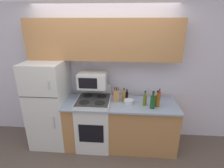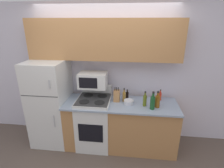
% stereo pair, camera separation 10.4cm
% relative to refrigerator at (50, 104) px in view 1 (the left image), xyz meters
% --- Properties ---
extents(ground_plane, '(12.00, 12.00, 0.00)m').
position_rel_refrigerator_xyz_m(ground_plane, '(0.98, -0.35, -0.79)').
color(ground_plane, brown).
extents(wall_back, '(8.00, 0.05, 2.55)m').
position_rel_refrigerator_xyz_m(wall_back, '(0.98, 0.39, 0.48)').
color(wall_back, silver).
rests_on(wall_back, ground_plane).
extents(lower_cabinets, '(1.96, 0.68, 0.88)m').
position_rel_refrigerator_xyz_m(lower_cabinets, '(1.30, -0.03, -0.35)').
color(lower_cabinets, '#B27A47').
rests_on(lower_cabinets, ground_plane).
extents(refrigerator, '(0.65, 0.73, 1.58)m').
position_rel_refrigerator_xyz_m(refrigerator, '(0.00, 0.00, 0.00)').
color(refrigerator, silver).
rests_on(refrigerator, ground_plane).
extents(upper_cabinets, '(2.61, 0.31, 0.68)m').
position_rel_refrigerator_xyz_m(upper_cabinets, '(0.98, 0.21, 1.13)').
color(upper_cabinets, '#B27A47').
rests_on(upper_cabinets, refrigerator).
extents(stove, '(0.58, 0.66, 1.09)m').
position_rel_refrigerator_xyz_m(stove, '(0.83, -0.04, -0.31)').
color(stove, silver).
rests_on(stove, ground_plane).
extents(microwave, '(0.49, 0.33, 0.27)m').
position_rel_refrigerator_xyz_m(microwave, '(0.79, 0.10, 0.44)').
color(microwave, silver).
rests_on(microwave, stove).
extents(knife_block, '(0.11, 0.10, 0.27)m').
position_rel_refrigerator_xyz_m(knife_block, '(1.23, 0.01, 0.20)').
color(knife_block, '#B27A47').
rests_on(knife_block, lower_cabinets).
extents(bowl, '(0.17, 0.17, 0.07)m').
position_rel_refrigerator_xyz_m(bowl, '(1.44, -0.07, 0.13)').
color(bowl, silver).
rests_on(bowl, lower_cabinets).
extents(bottle_whiskey, '(0.08, 0.08, 0.28)m').
position_rel_refrigerator_xyz_m(bottle_whiskey, '(1.91, -0.13, 0.20)').
color(bottle_whiskey, brown).
rests_on(bottle_whiskey, lower_cabinets).
extents(bottle_olive_oil, '(0.06, 0.06, 0.26)m').
position_rel_refrigerator_xyz_m(bottle_olive_oil, '(1.71, -0.11, 0.19)').
color(bottle_olive_oil, '#5B6619').
rests_on(bottle_olive_oil, lower_cabinets).
extents(bottle_vinegar, '(0.06, 0.06, 0.24)m').
position_rel_refrigerator_xyz_m(bottle_vinegar, '(1.36, 0.04, 0.18)').
color(bottle_vinegar, olive).
rests_on(bottle_vinegar, lower_cabinets).
extents(bottle_soy_sauce, '(0.05, 0.05, 0.18)m').
position_rel_refrigerator_xyz_m(bottle_soy_sauce, '(1.41, 0.14, 0.16)').
color(bottle_soy_sauce, black).
rests_on(bottle_soy_sauce, lower_cabinets).
extents(bottle_hot_sauce, '(0.05, 0.05, 0.20)m').
position_rel_refrigerator_xyz_m(bottle_hot_sauce, '(1.99, 0.15, 0.17)').
color(bottle_hot_sauce, red).
rests_on(bottle_hot_sauce, lower_cabinets).
extents(bottle_wine_green, '(0.08, 0.08, 0.30)m').
position_rel_refrigerator_xyz_m(bottle_wine_green, '(1.82, -0.21, 0.21)').
color(bottle_wine_green, '#194C23').
rests_on(bottle_wine_green, lower_cabinets).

